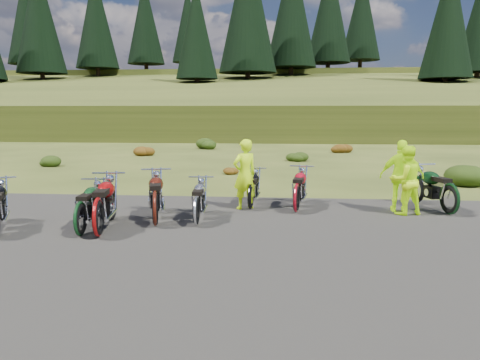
# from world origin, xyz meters

# --- Properties ---
(ground) EXTENTS (300.00, 300.00, 0.00)m
(ground) POSITION_xyz_m (0.00, 0.00, 0.00)
(ground) COLOR #323E14
(ground) RESTS_ON ground
(gravel_pad) EXTENTS (20.00, 12.00, 0.04)m
(gravel_pad) POSITION_xyz_m (0.00, -2.00, 0.00)
(gravel_pad) COLOR black
(gravel_pad) RESTS_ON ground
(hill_slope) EXTENTS (300.00, 45.97, 9.37)m
(hill_slope) POSITION_xyz_m (0.00, 50.00, 0.00)
(hill_slope) COLOR #344015
(hill_slope) RESTS_ON ground
(hill_plateau) EXTENTS (300.00, 90.00, 9.17)m
(hill_plateau) POSITION_xyz_m (0.00, 110.00, 0.00)
(hill_plateau) COLOR #344015
(hill_plateau) RESTS_ON ground
(conifer_15) EXTENTS (7.92, 7.92, 20.00)m
(conifer_15) POSITION_xyz_m (-45.00, 76.00, 20.16)
(conifer_15) COLOR black
(conifer_15) RESTS_ON ground
(conifer_17) EXTENTS (7.04, 7.04, 18.00)m
(conifer_17) POSITION_xyz_m (-33.00, 57.00, 15.97)
(conifer_17) COLOR black
(conifer_17) RESTS_ON ground
(conifer_18) EXTENTS (6.60, 6.60, 17.00)m
(conifer_18) POSITION_xyz_m (-27.00, 63.00, 16.66)
(conifer_18) COLOR black
(conifer_18) RESTS_ON ground
(conifer_19) EXTENTS (6.16, 6.16, 16.00)m
(conifer_19) POSITION_xyz_m (-21.00, 69.00, 17.36)
(conifer_19) COLOR black
(conifer_19) RESTS_ON ground
(conifer_20) EXTENTS (5.72, 5.72, 15.00)m
(conifer_20) POSITION_xyz_m (-15.00, 75.00, 17.65)
(conifer_20) COLOR black
(conifer_20) RESTS_ON ground
(conifer_21) EXTENTS (5.28, 5.28, 14.00)m
(conifer_21) POSITION_xyz_m (-9.00, 50.00, 12.56)
(conifer_21) COLOR black
(conifer_21) RESTS_ON ground
(conifer_22) EXTENTS (7.92, 7.92, 20.00)m
(conifer_22) POSITION_xyz_m (-3.00, 56.00, 16.77)
(conifer_22) COLOR black
(conifer_22) RESTS_ON ground
(conifer_23) EXTENTS (7.48, 7.48, 19.00)m
(conifer_23) POSITION_xyz_m (3.00, 62.00, 17.47)
(conifer_23) COLOR black
(conifer_23) RESTS_ON ground
(conifer_24) EXTENTS (7.04, 7.04, 18.00)m
(conifer_24) POSITION_xyz_m (9.00, 68.00, 18.16)
(conifer_24) COLOR black
(conifer_24) RESTS_ON ground
(conifer_25) EXTENTS (6.60, 6.60, 17.00)m
(conifer_25) POSITION_xyz_m (15.00, 74.00, 18.66)
(conifer_25) COLOR black
(conifer_25) RESTS_ON ground
(conifer_26) EXTENTS (6.16, 6.16, 16.00)m
(conifer_26) POSITION_xyz_m (21.00, 49.00, 13.37)
(conifer_26) COLOR black
(conifer_26) RESTS_ON ground
(shrub_1) EXTENTS (1.03, 1.03, 0.61)m
(shrub_1) POSITION_xyz_m (-9.10, 11.30, 0.31)
(shrub_1) COLOR black
(shrub_1) RESTS_ON ground
(shrub_2) EXTENTS (1.30, 1.30, 0.77)m
(shrub_2) POSITION_xyz_m (-6.20, 16.60, 0.38)
(shrub_2) COLOR #662B0C
(shrub_2) RESTS_ON ground
(shrub_3) EXTENTS (1.56, 1.56, 0.92)m
(shrub_3) POSITION_xyz_m (-3.30, 21.90, 0.46)
(shrub_3) COLOR black
(shrub_3) RESTS_ON ground
(shrub_4) EXTENTS (0.77, 0.77, 0.45)m
(shrub_4) POSITION_xyz_m (-0.40, 9.20, 0.23)
(shrub_4) COLOR #662B0C
(shrub_4) RESTS_ON ground
(shrub_5) EXTENTS (1.03, 1.03, 0.61)m
(shrub_5) POSITION_xyz_m (2.50, 14.50, 0.31)
(shrub_5) COLOR black
(shrub_5) RESTS_ON ground
(shrub_6) EXTENTS (1.30, 1.30, 0.77)m
(shrub_6) POSITION_xyz_m (5.40, 19.80, 0.38)
(shrub_6) COLOR #662B0C
(shrub_6) RESTS_ON ground
(shrub_7) EXTENTS (1.56, 1.56, 0.92)m
(shrub_7) POSITION_xyz_m (8.30, 7.10, 0.46)
(shrub_7) COLOR black
(shrub_7) RESTS_ON ground
(motorcycle_1) EXTENTS (1.13, 2.36, 1.19)m
(motorcycle_1) POSITION_xyz_m (-1.95, -0.66, 0.00)
(motorcycle_1) COLOR maroon
(motorcycle_1) RESTS_ON ground
(motorcycle_2) EXTENTS (0.85, 2.06, 1.05)m
(motorcycle_2) POSITION_xyz_m (-2.34, -0.64, 0.00)
(motorcycle_2) COLOR #0E3415
(motorcycle_2) RESTS_ON ground
(motorcycle_3) EXTENTS (0.74, 1.92, 0.99)m
(motorcycle_3) POSITION_xyz_m (-0.14, 0.43, 0.00)
(motorcycle_3) COLOR #A4A3A8
(motorcycle_3) RESTS_ON ground
(motorcycle_4) EXTENTS (1.23, 2.33, 1.16)m
(motorcycle_4) POSITION_xyz_m (-1.04, 0.33, 0.00)
(motorcycle_4) COLOR #42130B
(motorcycle_4) RESTS_ON ground
(motorcycle_5) EXTENTS (0.74, 1.92, 0.99)m
(motorcycle_5) POSITION_xyz_m (0.94, 2.28, 0.00)
(motorcycle_5) COLOR black
(motorcycle_5) RESTS_ON ground
(motorcycle_6) EXTENTS (0.99, 2.15, 1.08)m
(motorcycle_6) POSITION_xyz_m (2.12, 2.01, 0.00)
(motorcycle_6) COLOR maroon
(motorcycle_6) RESTS_ON ground
(motorcycle_7) EXTENTS (1.29, 2.31, 1.15)m
(motorcycle_7) POSITION_xyz_m (5.86, 2.09, 0.00)
(motorcycle_7) COLOR black
(motorcycle_7) RESTS_ON ground
(person_middle) EXTENTS (0.79, 0.73, 1.81)m
(person_middle) POSITION_xyz_m (0.79, 2.36, 0.91)
(person_middle) COLOR #BAED0C
(person_middle) RESTS_ON ground
(person_right_a) EXTENTS (0.97, 0.85, 1.69)m
(person_right_a) POSITION_xyz_m (4.76, 2.02, 0.85)
(person_right_a) COLOR #BAED0C
(person_right_a) RESTS_ON ground
(person_right_b) EXTENTS (1.11, 0.57, 1.81)m
(person_right_b) POSITION_xyz_m (4.75, 2.34, 0.91)
(person_right_b) COLOR #BAED0C
(person_right_b) RESTS_ON ground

